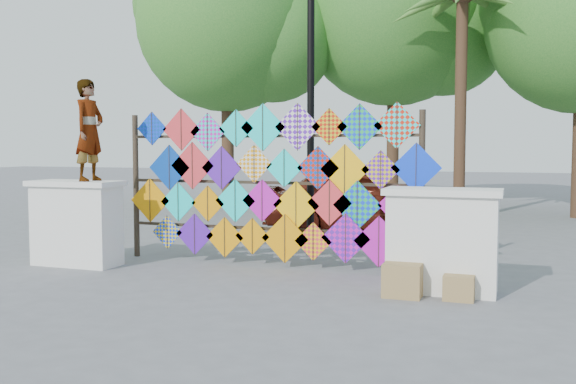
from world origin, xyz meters
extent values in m
plane|color=slate|center=(0.00, 0.00, 0.00)|extent=(80.00, 80.00, 0.00)
cube|color=white|center=(-2.70, -0.20, 0.60)|extent=(1.30, 0.55, 1.20)
cube|color=white|center=(-2.70, -0.20, 1.24)|extent=(1.40, 0.65, 0.08)
cube|color=white|center=(2.70, -0.20, 0.60)|extent=(1.30, 0.55, 1.20)
cube|color=white|center=(2.70, -0.20, 1.24)|extent=(1.40, 0.65, 0.08)
cylinder|color=#30251A|center=(-2.30, 0.80, 1.15)|extent=(0.09, 0.09, 2.30)
cylinder|color=#30251A|center=(2.30, 0.80, 1.15)|extent=(0.09, 0.09, 2.30)
cube|color=#30251A|center=(0.00, 0.80, 0.55)|extent=(4.60, 0.04, 0.04)
cube|color=#30251A|center=(0.00, 0.80, 1.25)|extent=(4.60, 0.04, 0.04)
cube|color=#30251A|center=(0.00, 0.80, 1.95)|extent=(4.60, 0.04, 0.04)
cube|color=#0739A4|center=(-1.95, 0.74, 2.08)|extent=(0.53, 0.01, 0.53)
cube|color=#30251A|center=(-1.95, 0.73, 2.08)|extent=(0.01, 0.01, 0.52)
cube|color=red|center=(-1.42, 0.74, 2.06)|extent=(0.66, 0.01, 0.66)
cube|color=#30251A|center=(-1.42, 0.73, 2.06)|extent=(0.01, 0.01, 0.65)
cube|color=#C612B3|center=(-0.96, 0.74, 2.02)|extent=(0.59, 0.01, 0.59)
cube|color=#30251A|center=(-0.96, 0.73, 2.02)|extent=(0.01, 0.01, 0.58)
cube|color=#0EE3DE|center=(-0.48, 0.74, 2.07)|extent=(0.57, 0.01, 0.57)
cube|color=#30251A|center=(-0.48, 0.73, 2.07)|extent=(0.01, 0.01, 0.56)
cube|color=#0EE3DE|center=(-0.04, 0.74, 2.08)|extent=(0.71, 0.01, 0.71)
cube|color=#30251A|center=(-0.04, 0.73, 2.08)|extent=(0.01, 0.01, 0.70)
cube|color=silver|center=(0.50, 0.74, 2.08)|extent=(0.70, 0.01, 0.70)
cube|color=#30251A|center=(0.50, 0.73, 2.08)|extent=(0.01, 0.01, 0.69)
cube|color=red|center=(0.98, 0.74, 2.08)|extent=(0.54, 0.01, 0.54)
cube|color=#30251A|center=(0.98, 0.73, 2.08)|extent=(0.01, 0.01, 0.53)
cube|color=#0A35ED|center=(1.43, 0.74, 2.07)|extent=(0.66, 0.01, 0.66)
cube|color=#30251A|center=(1.43, 0.73, 2.07)|extent=(0.01, 0.01, 0.65)
cube|color=red|center=(1.96, 0.74, 2.09)|extent=(0.66, 0.01, 0.66)
cube|color=#30251A|center=(1.96, 0.73, 2.09)|extent=(0.01, 0.01, 0.64)
cube|color=#0739A4|center=(-1.62, 0.70, 1.46)|extent=(0.72, 0.01, 0.72)
cube|color=#30251A|center=(-1.62, 0.69, 1.46)|extent=(0.01, 0.01, 0.71)
cube|color=red|center=(-1.21, 0.70, 1.50)|extent=(0.74, 0.01, 0.74)
cube|color=#30251A|center=(-1.21, 0.69, 1.50)|extent=(0.01, 0.01, 0.73)
cube|color=#5317B2|center=(-0.71, 0.70, 1.47)|extent=(0.67, 0.01, 0.67)
cube|color=#30251A|center=(-0.71, 0.69, 1.47)|extent=(0.01, 0.01, 0.66)
cube|color=silver|center=(-0.17, 0.70, 1.53)|extent=(0.58, 0.01, 0.58)
cube|color=#30251A|center=(-0.17, 0.69, 1.53)|extent=(0.01, 0.01, 0.57)
cube|color=#0EE3DE|center=(0.31, 0.70, 1.48)|extent=(0.57, 0.01, 0.57)
cube|color=#30251A|center=(0.31, 0.69, 1.48)|extent=(0.01, 0.01, 0.56)
cube|color=red|center=(0.83, 0.70, 1.48)|extent=(0.64, 0.01, 0.64)
cube|color=#30251A|center=(0.83, 0.69, 1.48)|extent=(0.01, 0.01, 0.63)
cube|color=#FFB20A|center=(1.23, 0.70, 1.47)|extent=(0.72, 0.01, 0.72)
cube|color=#30251A|center=(1.23, 0.69, 1.47)|extent=(0.01, 0.01, 0.71)
cube|color=gold|center=(1.74, 0.70, 1.47)|extent=(0.55, 0.01, 0.55)
cube|color=#30251A|center=(1.74, 0.69, 1.47)|extent=(0.01, 0.01, 0.54)
cube|color=#0A35ED|center=(2.24, 0.70, 1.50)|extent=(0.70, 0.01, 0.70)
cube|color=#30251A|center=(2.24, 0.69, 1.50)|extent=(0.01, 0.01, 0.69)
cube|color=orange|center=(-1.95, 0.66, 0.94)|extent=(0.70, 0.01, 0.70)
cube|color=#30251A|center=(-1.95, 0.65, 0.94)|extent=(0.01, 0.01, 0.69)
cube|color=#0EE3DE|center=(-1.44, 0.66, 0.93)|extent=(0.61, 0.01, 0.61)
cube|color=#30251A|center=(-1.44, 0.65, 0.93)|extent=(0.01, 0.01, 0.60)
cube|color=orange|center=(-0.93, 0.66, 0.92)|extent=(0.56, 0.01, 0.56)
cube|color=#30251A|center=(-0.93, 0.65, 0.92)|extent=(0.01, 0.01, 0.55)
cube|color=#0EE3DE|center=(-0.46, 0.66, 0.97)|extent=(0.66, 0.01, 0.66)
cube|color=#30251A|center=(-0.46, 0.65, 0.97)|extent=(0.01, 0.01, 0.65)
cube|color=#C612B3|center=(-0.03, 0.66, 0.99)|extent=(0.64, 0.01, 0.64)
cube|color=#30251A|center=(-0.03, 0.65, 0.99)|extent=(0.01, 0.01, 0.63)
cube|color=#FFB20A|center=(0.51, 0.66, 0.93)|extent=(0.72, 0.01, 0.72)
cube|color=#30251A|center=(0.51, 0.65, 0.93)|extent=(0.01, 0.01, 0.70)
cube|color=red|center=(1.02, 0.66, 0.99)|extent=(0.67, 0.01, 0.67)
cube|color=#30251A|center=(1.02, 0.65, 0.99)|extent=(0.01, 0.01, 0.65)
cube|color=#0A35ED|center=(1.43, 0.66, 0.96)|extent=(0.71, 0.01, 0.71)
cube|color=#30251A|center=(1.43, 0.65, 0.96)|extent=(0.01, 0.01, 0.70)
cube|color=#C612B3|center=(1.99, 0.66, 0.98)|extent=(0.56, 0.01, 0.56)
cube|color=#30251A|center=(1.99, 0.65, 0.98)|extent=(0.01, 0.01, 0.55)
cube|color=#0A35ED|center=(-1.62, 0.62, 0.45)|extent=(0.53, 0.01, 0.53)
cube|color=#30251A|center=(-1.62, 0.61, 0.45)|extent=(0.01, 0.01, 0.52)
cube|color=#5317B2|center=(-1.14, 0.62, 0.44)|extent=(0.65, 0.01, 0.65)
cube|color=#30251A|center=(-1.14, 0.61, 0.44)|extent=(0.01, 0.01, 0.64)
cube|color=orange|center=(-0.63, 0.62, 0.41)|extent=(0.62, 0.01, 0.62)
cube|color=#30251A|center=(-0.63, 0.61, 0.41)|extent=(0.01, 0.01, 0.61)
cube|color=orange|center=(-0.17, 0.62, 0.45)|extent=(0.55, 0.01, 0.55)
cube|color=#30251A|center=(-0.17, 0.61, 0.45)|extent=(0.01, 0.01, 0.54)
cube|color=orange|center=(0.35, 0.62, 0.44)|extent=(0.73, 0.01, 0.73)
cube|color=#30251A|center=(0.35, 0.61, 0.44)|extent=(0.01, 0.01, 0.72)
cube|color=red|center=(0.79, 0.62, 0.42)|extent=(0.56, 0.01, 0.56)
cube|color=#30251A|center=(0.79, 0.61, 0.42)|extent=(0.01, 0.01, 0.55)
cube|color=#C612B3|center=(1.27, 0.62, 0.49)|extent=(0.72, 0.01, 0.72)
cube|color=#30251A|center=(1.27, 0.61, 0.49)|extent=(0.01, 0.01, 0.71)
cube|color=#C612B3|center=(1.75, 0.62, 0.47)|extent=(0.73, 0.01, 0.73)
cube|color=#30251A|center=(1.75, 0.61, 0.47)|extent=(0.01, 0.01, 0.71)
cube|color=orange|center=(2.29, 0.62, 0.42)|extent=(0.64, 0.01, 0.64)
cube|color=#30251A|center=(2.29, 0.61, 0.42)|extent=(0.01, 0.01, 0.63)
cylinder|color=#4E2F21|center=(-4.50, 9.00, 1.93)|extent=(0.36, 0.36, 3.85)
sphere|color=#236620|center=(-4.50, 9.00, 5.41)|extent=(5.20, 5.20, 5.20)
sphere|color=#236620|center=(-3.20, 9.30, 4.89)|extent=(3.64, 3.64, 3.64)
sphere|color=#236620|center=(-5.54, 8.80, 5.93)|extent=(3.38, 3.38, 3.38)
cylinder|color=#4E2F21|center=(0.00, 11.00, 2.06)|extent=(0.36, 0.36, 4.12)
sphere|color=#236620|center=(0.00, 11.00, 5.80)|extent=(5.60, 5.60, 5.60)
sphere|color=#236620|center=(1.40, 11.30, 5.25)|extent=(3.92, 3.92, 3.92)
cylinder|color=#4E2F21|center=(2.20, 8.00, 2.75)|extent=(0.28, 0.28, 5.50)
cone|color=#346E24|center=(3.10, 8.00, 5.25)|extent=(1.82, 0.44, 1.16)
cone|color=#346E24|center=(2.84, 8.64, 5.25)|extent=(1.60, 1.60, 1.16)
cone|color=#346E24|center=(2.20, 8.90, 5.25)|extent=(0.44, 1.82, 1.16)
cone|color=#346E24|center=(1.56, 8.64, 5.25)|extent=(1.60, 1.60, 1.16)
cone|color=#346E24|center=(1.30, 8.00, 5.25)|extent=(1.82, 0.44, 1.16)
imported|color=#99999E|center=(-2.43, -0.20, 2.03)|extent=(0.37, 0.56, 1.51)
imported|color=#51180D|center=(0.43, 4.93, 0.68)|extent=(4.24, 2.52, 1.35)
cylinder|color=black|center=(0.30, 2.00, 2.10)|extent=(0.12, 0.12, 4.20)
cube|color=#99804A|center=(2.29, -0.57, 0.20)|extent=(0.45, 0.40, 0.40)
cube|color=#99804A|center=(2.94, -0.53, 0.15)|extent=(0.35, 0.32, 0.30)
camera|label=1|loc=(3.56, -8.16, 1.78)|focal=40.00mm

